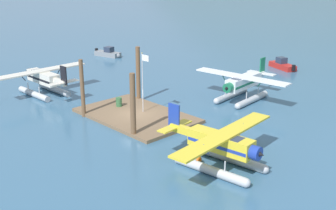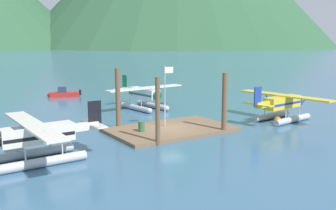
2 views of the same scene
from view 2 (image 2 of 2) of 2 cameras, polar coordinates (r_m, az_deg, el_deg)
The scene contains 12 objects.
ground_plane at distance 34.85m, azimuth 0.40°, elevation -3.92°, with size 1200.00×1200.00×0.00m, color #38607F.
dock_platform at distance 34.82m, azimuth 0.40°, elevation -3.68°, with size 11.09×6.93×0.30m, color brown.
piling_near_left at distance 29.62m, azimuth -1.57°, elevation -0.97°, with size 0.37×0.37×5.43m, color brown.
piling_near_right at distance 33.95m, azimuth 8.47°, elevation 0.27°, with size 0.45×0.45×5.41m, color brown.
piling_far_left at distance 35.42m, azimuth -7.54°, elevation 0.90°, with size 0.44×0.44×5.69m, color brown.
flagpole at distance 34.95m, azimuth -0.29°, elevation 2.54°, with size 0.95×0.10×5.67m.
fuel_drum at distance 33.41m, azimuth -4.00°, elevation -3.24°, with size 0.62×0.62×0.88m.
mooring_buoy at distance 39.35m, azimuth 16.13°, elevation -2.20°, with size 0.72×0.72×0.72m, color orange.
seaplane_white_bow_right at distance 45.85m, azimuth -3.61°, elevation 1.33°, with size 10.49×7.95×3.84m.
seaplane_cream_port_aft at distance 27.17m, azimuth -19.00°, elevation -4.91°, with size 7.98×10.44×3.84m.
seaplane_yellow_stbd_aft at distance 40.78m, azimuth 16.83°, elevation -0.09°, with size 7.95×10.49×3.84m.
boat_red_open_north at distance 58.20m, azimuth -15.44°, elevation 1.67°, with size 4.68×2.85×1.50m.
Camera 2 is at (-18.63, -28.31, 8.12)m, focal length 40.55 mm.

